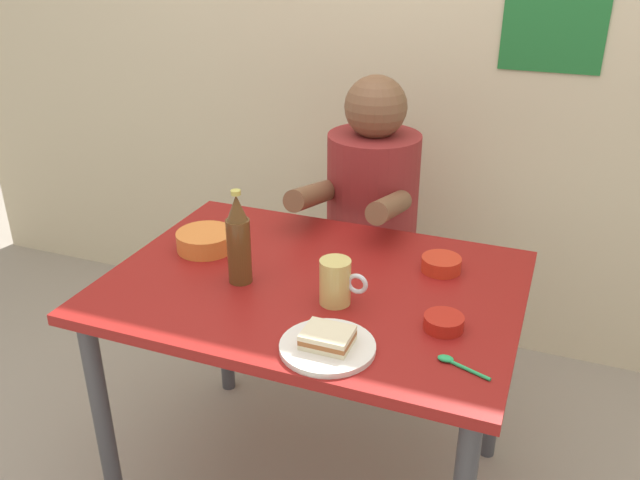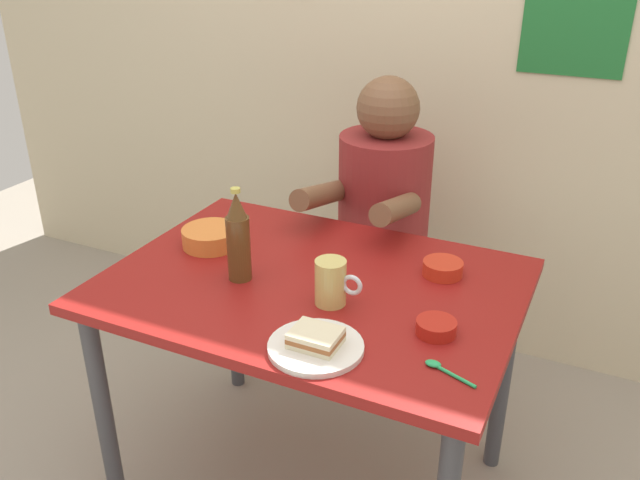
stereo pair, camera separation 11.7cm
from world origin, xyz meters
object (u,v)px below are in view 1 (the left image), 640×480
beer_bottle (239,241)px  dining_table (313,310)px  soup_bowl_orange (205,240)px  person_seated (372,192)px  sandwich (328,338)px  beer_mug (336,282)px  stool (369,294)px  plate_orange (328,347)px

beer_bottle → dining_table: bearing=21.3°
soup_bowl_orange → beer_bottle: bearing=-36.2°
person_seated → beer_bottle: (-0.15, -0.69, 0.09)m
sandwich → soup_bowl_orange: soup_bowl_orange is taller
beer_bottle → soup_bowl_orange: 0.25m
soup_bowl_orange → beer_mug: bearing=-17.9°
person_seated → sandwich: bearing=-79.0°
dining_table → sandwich: bearing=-62.5°
stool → plate_orange: 1.01m
soup_bowl_orange → stool: bearing=58.9°
dining_table → stool: size_ratio=2.44×
beer_mug → person_seated: bearing=100.0°
plate_orange → beer_bottle: beer_bottle is taller
soup_bowl_orange → dining_table: bearing=-10.1°
plate_orange → person_seated: bearing=101.0°
stool → sandwich: bearing=-79.1°
stool → person_seated: bearing=-90.0°
stool → beer_bottle: bearing=-102.5°
plate_orange → beer_mug: bearing=104.7°
beer_bottle → person_seated: bearing=77.3°
dining_table → soup_bowl_orange: soup_bowl_orange is taller
dining_table → stool: bearing=92.5°
stool → soup_bowl_orange: soup_bowl_orange is taller
stool → plate_orange: size_ratio=2.05×
stool → beer_bottle: 0.88m
beer_mug → stool: bearing=99.8°
beer_bottle → soup_bowl_orange: (-0.19, 0.14, -0.09)m
person_seated → beer_mug: bearing=-80.0°
person_seated → beer_mug: 0.72m
dining_table → sandwich: size_ratio=10.00×
beer_mug → soup_bowl_orange: (-0.46, 0.15, -0.03)m
stool → person_seated: size_ratio=0.63×
beer_bottle → soup_bowl_orange: beer_bottle is taller
dining_table → person_seated: 0.63m
dining_table → person_seated: bearing=92.6°
person_seated → stool: bearing=90.0°
plate_orange → beer_bottle: bearing=147.1°
person_seated → sandwich: person_seated is taller
person_seated → plate_orange: bearing=-79.0°
person_seated → beer_mug: person_seated is taller
plate_orange → beer_mug: (-0.05, 0.20, 0.05)m
dining_table → beer_bottle: beer_bottle is taller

